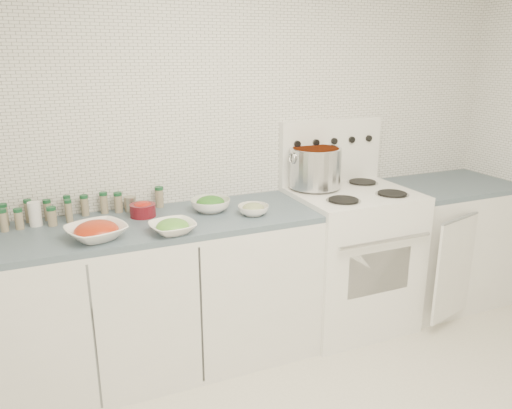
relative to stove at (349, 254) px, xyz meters
name	(u,v)px	position (x,y,z in m)	size (l,w,h in m)	color
room_walls	(435,119)	(-0.48, -1.19, 1.06)	(3.54, 3.04, 2.52)	white
counter_left	(156,296)	(-1.30, 0.00, -0.05)	(1.85, 0.62, 0.90)	white
stove	(349,254)	(0.00, 0.00, 0.00)	(0.76, 0.70, 1.36)	white
counter_right	(443,243)	(0.82, 0.00, -0.05)	(0.89, 0.73, 0.90)	white
stock_pot	(315,166)	(-0.19, 0.16, 0.59)	(0.36, 0.33, 0.26)	silver
bowl_tomato	(96,231)	(-1.61, -0.15, 0.44)	(0.36, 0.36, 0.10)	white
bowl_snowpea	(173,227)	(-1.24, -0.22, 0.44)	(0.26, 0.26, 0.08)	white
bowl_broccoli	(211,204)	(-0.94, 0.06, 0.45)	(0.27, 0.27, 0.09)	white
bowl_zucchini	(253,209)	(-0.74, -0.10, 0.44)	(0.23, 0.23, 0.07)	white
bowl_pepper	(143,209)	(-1.33, 0.12, 0.45)	(0.14, 0.14, 0.09)	#5A0F17
salt_canister	(35,214)	(-1.89, 0.19, 0.47)	(0.07, 0.07, 0.13)	white
tin_can	(130,204)	(-1.37, 0.24, 0.45)	(0.07, 0.07, 0.09)	#A19A88
spice_cluster	(69,209)	(-1.71, 0.23, 0.46)	(0.89, 0.16, 0.13)	gray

